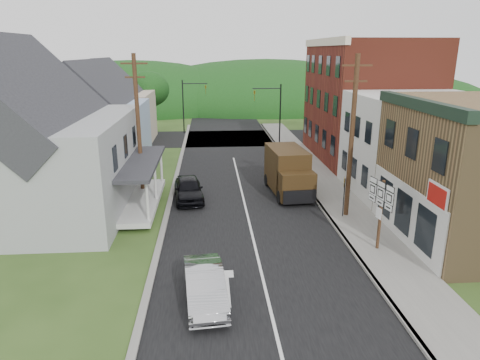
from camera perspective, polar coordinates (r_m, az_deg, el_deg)
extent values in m
plane|color=#2D4719|center=(21.02, 2.01, -8.87)|extent=(120.00, 120.00, 0.00)
cube|color=black|center=(30.31, 0.00, -0.67)|extent=(9.00, 90.00, 0.02)
cube|color=black|center=(46.77, -1.52, 5.59)|extent=(60.00, 9.00, 0.02)
cube|color=slate|center=(29.42, 11.83, -1.43)|extent=(2.80, 55.00, 0.15)
cube|color=slate|center=(29.08, 9.27, -1.50)|extent=(0.20, 55.00, 0.15)
cube|color=slate|center=(28.43, -9.09, -1.96)|extent=(0.30, 55.00, 0.12)
cube|color=silver|center=(30.12, 22.42, 4.33)|extent=(8.00, 7.00, 6.50)
cube|color=maroon|center=(38.47, 16.51, 10.02)|extent=(8.00, 12.00, 10.00)
cube|color=#A4A8AA|center=(27.48, -25.16, 1.82)|extent=(10.00, 12.00, 5.50)
cube|color=#95A8CB|center=(37.51, -17.92, 5.86)|extent=(7.00, 8.00, 5.00)
cube|color=#BFAD94|center=(46.28, -16.00, 7.97)|extent=(7.00, 8.00, 5.00)
cylinder|color=#472D19|center=(24.07, 14.64, 5.23)|extent=(0.26, 0.26, 9.00)
cube|color=#472D19|center=(23.63, 15.36, 14.53)|extent=(1.60, 0.10, 0.10)
cube|color=#472D19|center=(23.67, 15.21, 12.60)|extent=(1.20, 0.10, 0.10)
cylinder|color=#472D19|center=(27.58, -13.38, 6.75)|extent=(0.26, 0.26, 9.00)
cube|color=#472D19|center=(27.20, -13.95, 14.85)|extent=(1.60, 0.10, 0.10)
cube|color=#472D19|center=(27.23, -13.83, 13.18)|extent=(1.20, 0.10, 0.10)
cylinder|color=black|center=(43.35, 5.37, 8.65)|extent=(0.14, 0.14, 6.00)
cylinder|color=black|center=(42.86, 3.57, 12.10)|extent=(2.80, 0.10, 0.10)
imported|color=olive|center=(42.78, 1.93, 11.17)|extent=(0.16, 0.20, 1.00)
cylinder|color=black|center=(49.79, -7.58, 9.64)|extent=(0.14, 0.14, 6.00)
cylinder|color=black|center=(49.48, -6.04, 12.67)|extent=(2.80, 0.10, 0.10)
imported|color=olive|center=(49.51, -4.59, 11.90)|extent=(0.16, 0.20, 1.00)
cylinder|color=#382616|center=(34.98, -29.30, 2.86)|extent=(0.36, 0.36, 3.92)
cylinder|color=#382616|center=(42.88, -27.47, 5.91)|extent=(0.36, 0.36, 4.76)
ellipsoid|color=#10340F|center=(42.47, -28.12, 10.63)|extent=(5.80, 5.80, 4.93)
cylinder|color=#382616|center=(51.79, -11.91, 8.54)|extent=(0.36, 0.36, 3.92)
ellipsoid|color=#10340F|center=(51.47, -12.11, 11.77)|extent=(4.80, 4.80, 4.08)
ellipsoid|color=#10340F|center=(74.42, -2.55, 9.78)|extent=(90.00, 30.00, 16.00)
imported|color=#B5B4B9|center=(16.56, -4.71, -13.87)|extent=(1.81, 4.21, 1.35)
imported|color=black|center=(27.26, -6.89, -1.20)|extent=(2.19, 4.46, 1.46)
cube|color=#32210D|center=(28.63, 6.21, 1.58)|extent=(2.47, 4.26, 2.70)
cube|color=#32210D|center=(26.52, 7.51, -0.76)|extent=(2.26, 1.66, 1.77)
cube|color=black|center=(26.48, 7.46, 0.90)|extent=(2.04, 1.27, 0.05)
cube|color=black|center=(25.95, 7.95, -2.26)|extent=(2.06, 0.30, 0.84)
cylinder|color=black|center=(26.59, 5.37, -2.33)|extent=(0.33, 0.86, 0.84)
cylinder|color=black|center=(27.12, 9.39, -2.10)|extent=(0.33, 0.86, 0.84)
cylinder|color=black|center=(30.04, 3.65, -0.02)|extent=(0.33, 0.86, 0.84)
cylinder|color=black|center=(30.51, 7.25, 0.14)|extent=(0.33, 0.86, 0.84)
cube|color=#472D19|center=(20.89, 18.21, -4.45)|extent=(0.12, 0.12, 3.37)
cube|color=black|center=(20.52, 18.34, -1.71)|extent=(0.39, 1.90, 0.08)
cube|color=white|center=(19.84, 19.40, -1.12)|extent=(0.12, 0.52, 0.21)
cube|color=white|center=(19.97, 19.28, -2.30)|extent=(0.12, 0.57, 0.53)
cube|color=white|center=(20.11, 19.16, -3.47)|extent=(0.12, 0.52, 0.27)
cube|color=white|center=(20.37, 18.36, -0.56)|extent=(0.12, 0.52, 0.21)
cube|color=white|center=(20.50, 18.25, -1.72)|extent=(0.12, 0.57, 0.53)
cube|color=white|center=(20.63, 18.14, -2.86)|extent=(0.12, 0.52, 0.27)
cube|color=white|center=(20.91, 17.38, -0.03)|extent=(0.12, 0.52, 0.21)
cube|color=white|center=(21.03, 17.27, -1.16)|extent=(0.12, 0.57, 0.53)
cube|color=white|center=(21.17, 17.17, -2.27)|extent=(0.12, 0.52, 0.27)
cube|color=white|center=(20.81, 18.01, -4.23)|extent=(0.10, 0.43, 0.53)
cylinder|color=black|center=(24.58, 13.67, -2.30)|extent=(0.07, 0.07, 2.22)
cube|color=black|center=(24.29, 13.68, -0.24)|extent=(0.22, 0.62, 0.65)
cube|color=yellow|center=(24.29, 13.72, -0.24)|extent=(0.21, 0.56, 0.59)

